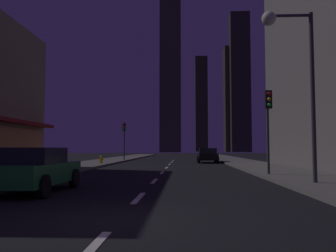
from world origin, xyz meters
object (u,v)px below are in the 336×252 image
car_parked_near (34,169)px  fire_hydrant_far_left (101,160)px  traffic_light_near_right (268,113)px  car_parked_far (207,155)px  street_lamp_right (290,53)px  traffic_light_far_left (124,133)px

car_parked_near → fire_hydrant_far_left: (-2.30, 18.73, -0.29)m
car_parked_near → fire_hydrant_far_left: car_parked_near is taller
fire_hydrant_far_left → traffic_light_near_right: 17.13m
car_parked_far → street_lamp_right: (1.78, -21.27, 4.33)m
traffic_light_near_right → street_lamp_right: 4.52m
traffic_light_far_left → street_lamp_right: bearing=-67.1°
car_parked_near → fire_hydrant_far_left: 18.88m
car_parked_far → fire_hydrant_far_left: bearing=-153.8°
traffic_light_near_right → traffic_light_far_left: 24.23m
traffic_light_near_right → street_lamp_right: size_ratio=0.64×
street_lamp_right → car_parked_far: bearing=94.8°
traffic_light_near_right → car_parked_near: bearing=-145.5°
car_parked_near → traffic_light_far_left: (-1.90, 27.84, 2.45)m
street_lamp_right → traffic_light_near_right: bearing=88.3°
fire_hydrant_far_left → street_lamp_right: size_ratio=0.10×
fire_hydrant_far_left → street_lamp_right: street_lamp_right is taller
car_parked_near → fire_hydrant_far_left: bearing=97.0°
car_parked_far → traffic_light_far_left: traffic_light_far_left is taller
car_parked_near → traffic_light_far_left: size_ratio=1.01×
car_parked_far → fire_hydrant_far_left: car_parked_far is taller
traffic_light_far_left → street_lamp_right: 27.97m
car_parked_near → street_lamp_right: bearing=13.4°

